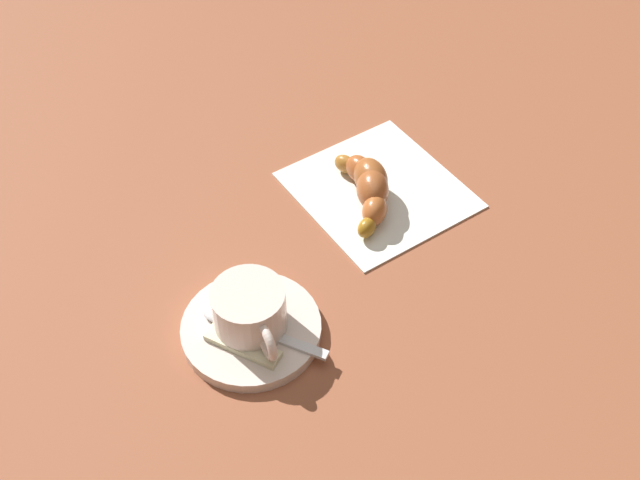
{
  "coord_description": "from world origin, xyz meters",
  "views": [
    {
      "loc": [
        -0.31,
        -0.39,
        0.57
      ],
      "look_at": [
        0.01,
        -0.02,
        0.02
      ],
      "focal_mm": 43.91,
      "sensor_mm": 36.0,
      "label": 1
    }
  ],
  "objects_px": {
    "espresso_cup": "(250,311)",
    "croissant": "(370,187)",
    "saucer": "(251,329)",
    "napkin": "(378,189)",
    "teaspoon": "(243,324)",
    "sugar_packet": "(243,346)"
  },
  "relations": [
    {
      "from": "teaspoon",
      "to": "saucer",
      "type": "bearing_deg",
      "value": -32.15
    },
    {
      "from": "sugar_packet",
      "to": "napkin",
      "type": "xyz_separation_m",
      "value": [
        0.23,
        0.07,
        -0.01
      ]
    },
    {
      "from": "teaspoon",
      "to": "espresso_cup",
      "type": "bearing_deg",
      "value": -44.24
    },
    {
      "from": "saucer",
      "to": "espresso_cup",
      "type": "bearing_deg",
      "value": -105.28
    },
    {
      "from": "sugar_packet",
      "to": "croissant",
      "type": "xyz_separation_m",
      "value": [
        0.21,
        0.07,
        0.01
      ]
    },
    {
      "from": "croissant",
      "to": "saucer",
      "type": "bearing_deg",
      "value": -165.13
    },
    {
      "from": "sugar_packet",
      "to": "napkin",
      "type": "bearing_deg",
      "value": 85.37
    },
    {
      "from": "saucer",
      "to": "napkin",
      "type": "relative_size",
      "value": 0.75
    },
    {
      "from": "teaspoon",
      "to": "sugar_packet",
      "type": "height_order",
      "value": "teaspoon"
    },
    {
      "from": "espresso_cup",
      "to": "sugar_packet",
      "type": "height_order",
      "value": "espresso_cup"
    },
    {
      "from": "teaspoon",
      "to": "sugar_packet",
      "type": "relative_size",
      "value": 1.66
    },
    {
      "from": "napkin",
      "to": "espresso_cup",
      "type": "bearing_deg",
      "value": -164.58
    },
    {
      "from": "saucer",
      "to": "napkin",
      "type": "xyz_separation_m",
      "value": [
        0.21,
        0.06,
        -0.0
      ]
    },
    {
      "from": "saucer",
      "to": "teaspoon",
      "type": "bearing_deg",
      "value": 147.85
    },
    {
      "from": "saucer",
      "to": "sugar_packet",
      "type": "distance_m",
      "value": 0.03
    },
    {
      "from": "espresso_cup",
      "to": "teaspoon",
      "type": "bearing_deg",
      "value": 135.76
    },
    {
      "from": "napkin",
      "to": "croissant",
      "type": "height_order",
      "value": "croissant"
    },
    {
      "from": "saucer",
      "to": "espresso_cup",
      "type": "relative_size",
      "value": 1.45
    },
    {
      "from": "croissant",
      "to": "espresso_cup",
      "type": "bearing_deg",
      "value": -164.75
    },
    {
      "from": "espresso_cup",
      "to": "napkin",
      "type": "height_order",
      "value": "espresso_cup"
    },
    {
      "from": "espresso_cup",
      "to": "croissant",
      "type": "xyz_separation_m",
      "value": [
        0.19,
        0.05,
        -0.01
      ]
    },
    {
      "from": "teaspoon",
      "to": "sugar_packet",
      "type": "distance_m",
      "value": 0.02
    }
  ]
}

